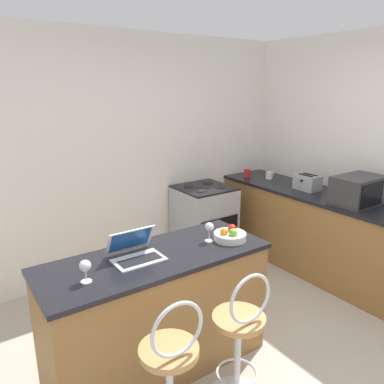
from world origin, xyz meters
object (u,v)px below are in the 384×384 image
Objects in this scene: wine_glass_tall at (85,267)px; laptop at (135,251)px; stove_range at (204,223)px; mug_red at (247,173)px; wine_glass_short at (209,228)px; toaster at (307,182)px; bar_stool_far at (240,344)px; fruit_bowl at (230,235)px; mug_white at (269,175)px; bar_stool_near at (171,379)px; microwave at (358,190)px.

laptop is at bearing 18.47° from wine_glass_tall.
stove_range is 0.92m from mug_red.
wine_glass_short is 1.05× the size of wine_glass_tall.
wine_glass_tall is at bearing -167.67° from toaster.
fruit_bowl is (0.34, 0.52, 0.49)m from bar_stool_far.
wine_glass_short is 1.55× the size of mug_red.
laptop reaches higher than wine_glass_tall.
wine_glass_short is at bearing -147.83° from mug_white.
toaster is 0.62m from mug_white.
wine_glass_short reaches higher than fruit_bowl.
wine_glass_tall is (-1.89, -1.37, 0.55)m from stove_range.
fruit_bowl is (0.86, 0.52, 0.49)m from bar_stool_near.
mug_red is (0.77, 0.10, 0.50)m from stove_range.
wine_glass_tall is (-0.78, 0.52, 0.55)m from bar_stool_far.
stove_range is (-0.86, 1.40, -0.60)m from microwave.
laptop is 2.37m from microwave.
toaster is at bearing 29.48° from bar_stool_far.
microwave is 5.25× the size of mug_red.
microwave is at bearing -3.25° from wine_glass_short.
microwave is 0.55× the size of stove_range.
laptop is 0.75m from fruit_bowl.
laptop reaches higher than fruit_bowl.
laptop is at bearing 120.98° from bar_stool_far.
fruit_bowl is 2.58× the size of mug_red.
mug_red is at bearing 30.52° from laptop.
fruit_bowl reaches higher than bar_stool_far.
mug_white is (2.81, 1.22, -0.06)m from wine_glass_tall.
bar_stool_near is 3.68× the size of toaster.
bar_stool_near is 6.55× the size of wine_glass_short.
bar_stool_far is 1.07× the size of stove_range.
mug_white is at bearing 87.53° from toaster.
mug_white is at bearing 34.46° from bar_stool_near.
bar_stool_far is 1.09m from wine_glass_tall.
bar_stool_near is at bearing -140.23° from mug_red.
laptop is 2.65m from mug_white.
fruit_bowl is at bearing 31.38° from bar_stool_near.
bar_stool_near is at bearing -62.96° from wine_glass_tall.
laptop reaches higher than bar_stool_near.
laptop is at bearing 176.12° from microwave.
mug_white reaches higher than bar_stool_near.
fruit_bowl is at bearing -159.87° from toaster.
microwave is at bearing -0.63° from wine_glass_tall.
laptop is 2.64m from mug_red.
bar_stool_near is at bearing -140.20° from wine_glass_short.
fruit_bowl is at bearing -136.27° from mug_red.
toaster is at bearing 16.60° from wine_glass_short.
wine_glass_short is 0.60× the size of fruit_bowl.
laptop is 0.37× the size of stove_range.
fruit_bowl is (0.15, -0.07, -0.07)m from wine_glass_short.
stove_range is at bearing 59.56° from bar_stool_far.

